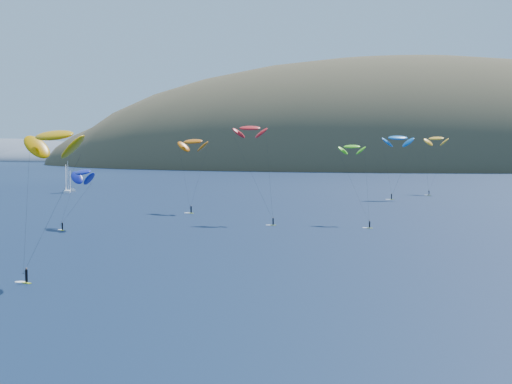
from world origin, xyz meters
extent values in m
plane|color=black|center=(0.00, 0.00, 0.00)|extent=(2800.00, 2800.00, 0.00)
ellipsoid|color=#3D3526|center=(20.00, 560.00, -12.60)|extent=(600.00, 300.00, 210.00)
ellipsoid|color=#3D3526|center=(-140.00, 590.00, -7.20)|extent=(340.00, 240.00, 120.00)
ellipsoid|color=slate|center=(-340.00, 720.00, -2.64)|extent=(240.00, 180.00, 44.00)
cube|color=white|center=(-104.82, 196.37, 0.39)|extent=(5.10, 8.62, 1.01)
cylinder|color=white|center=(-104.82, 196.93, 6.26)|extent=(0.16, 0.16, 11.73)
cube|color=#D0E919|center=(-35.02, 124.91, 0.04)|extent=(1.63, 0.97, 0.09)
cylinder|color=black|center=(-35.02, 124.91, 1.03)|extent=(0.37, 0.37, 1.68)
sphere|color=#8C6047|center=(-35.02, 124.91, 2.01)|extent=(0.28, 0.28, 0.28)
ellipsoid|color=#D46107|center=(-36.00, 130.63, 19.25)|extent=(10.21, 7.24, 5.18)
cube|color=#D0E919|center=(-29.75, 27.71, 0.04)|extent=(1.58, 0.99, 0.08)
cylinder|color=black|center=(-29.75, 27.71, 1.00)|extent=(0.36, 0.36, 1.63)
sphere|color=#8C6047|center=(-29.75, 27.71, 1.94)|extent=(0.27, 0.27, 0.27)
ellipsoid|color=#D29101|center=(-28.60, 34.09, 19.66)|extent=(11.67, 8.59, 5.91)
cube|color=#D0E919|center=(13.02, 99.59, 0.03)|extent=(1.30, 0.49, 0.07)
cylinder|color=black|center=(13.02, 99.59, 0.83)|extent=(0.30, 0.30, 1.35)
sphere|color=#8C6047|center=(13.02, 99.59, 1.62)|extent=(0.23, 0.23, 0.23)
ellipsoid|color=#4DC719|center=(8.37, 110.99, 17.91)|extent=(6.35, 3.41, 3.41)
cube|color=#D0E919|center=(17.70, 184.06, 0.04)|extent=(1.61, 0.78, 0.09)
cylinder|color=black|center=(17.70, 184.06, 1.01)|extent=(0.36, 0.36, 1.65)
sphere|color=#8C6047|center=(17.70, 184.06, 1.97)|extent=(0.28, 0.28, 0.28)
ellipsoid|color=blue|center=(19.56, 187.56, 20.71)|extent=(11.04, 6.91, 5.71)
cube|color=#D0E919|center=(-8.77, 101.03, 0.04)|extent=(1.38, 0.53, 0.07)
cylinder|color=black|center=(-8.77, 101.03, 0.88)|extent=(0.32, 0.32, 1.44)
sphere|color=#8C6047|center=(-8.77, 101.03, 1.72)|extent=(0.24, 0.24, 0.24)
ellipsoid|color=red|center=(-15.62, 108.39, 22.32)|extent=(8.11, 4.42, 4.34)
cube|color=#D0E919|center=(-51.64, 83.03, 0.04)|extent=(1.27, 1.17, 0.07)
cylinder|color=black|center=(-51.64, 83.03, 0.88)|extent=(0.31, 0.31, 1.43)
sphere|color=#8C6047|center=(-51.64, 83.03, 1.71)|extent=(0.24, 0.24, 0.24)
ellipsoid|color=#121D97|center=(-49.81, 89.82, 12.28)|extent=(9.44, 8.92, 4.96)
cube|color=#D0E919|center=(31.06, 206.87, 0.04)|extent=(1.42, 0.95, 0.08)
cylinder|color=black|center=(31.06, 206.87, 0.91)|extent=(0.32, 0.32, 1.48)
sphere|color=#8C6047|center=(31.06, 206.87, 1.76)|extent=(0.25, 0.25, 0.25)
ellipsoid|color=gold|center=(33.93, 217.38, 20.73)|extent=(10.07, 7.73, 5.10)
camera|label=1|loc=(17.69, -58.31, 18.37)|focal=50.00mm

